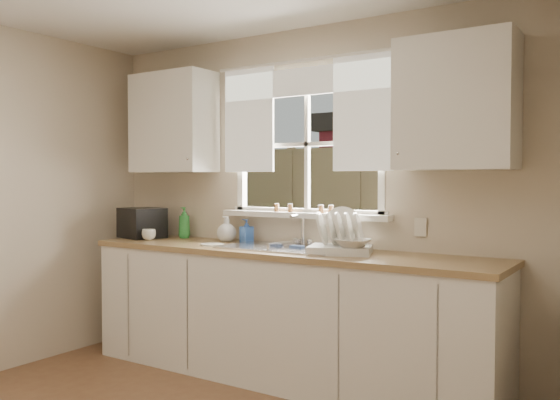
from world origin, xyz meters
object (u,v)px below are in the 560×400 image
Objects in this scene: soap_bottle_a at (184,223)px; black_appliance at (142,223)px; cup at (149,235)px; dish_rack at (341,241)px.

soap_bottle_a reaches higher than black_appliance.
cup is at bearing -123.76° from soap_bottle_a.
dish_rack is 1.86m from black_appliance.
cup is 0.33× the size of black_appliance.
cup is (-0.12, -0.28, -0.08)m from soap_bottle_a.
cup is 0.24m from black_appliance.
black_appliance is (-1.86, 0.04, 0.04)m from dish_rack.
black_appliance is (-0.31, -0.17, -0.00)m from soap_bottle_a.
soap_bottle_a is 0.32m from cup.
dish_rack reaches higher than black_appliance.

